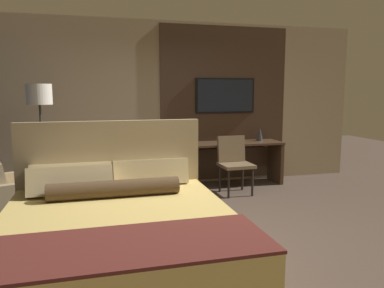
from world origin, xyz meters
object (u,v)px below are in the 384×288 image
object	(u,v)px
armchair_by_window	(23,200)
floor_lamp	(40,104)
tv	(225,96)
book	(237,141)
bed	(118,237)
vase_tall	(260,134)
desk	(229,156)
desk_chair	(234,159)

from	to	relation	value
armchair_by_window	floor_lamp	distance (m)	1.31
tv	book	xyz separation A→B (m)	(0.15, -0.22, -0.79)
bed	vase_tall	size ratio (longest dim) A/B	8.98
desk	floor_lamp	world-z (taller)	floor_lamp
book	desk	bearing A→B (deg)	-173.36
desk	vase_tall	bearing A→B (deg)	5.11
vase_tall	bed	bearing A→B (deg)	-132.95
floor_lamp	armchair_by_window	bearing A→B (deg)	-108.85
tv	armchair_by_window	distance (m)	3.67
desk_chair	bed	bearing A→B (deg)	-132.52
desk	floor_lamp	distance (m)	3.17
vase_tall	book	world-z (taller)	vase_tall
tv	floor_lamp	size ratio (longest dim) A/B	0.63
desk_chair	tv	bearing A→B (deg)	79.23
bed	tv	distance (m)	3.92
armchair_by_window	desk_chair	bearing A→B (deg)	-97.79
desk_chair	floor_lamp	world-z (taller)	floor_lamp
bed	vase_tall	bearing A→B (deg)	47.05
armchair_by_window	book	bearing A→B (deg)	-89.64
vase_tall	floor_lamp	bearing A→B (deg)	-170.29
bed	book	bearing A→B (deg)	51.80
armchair_by_window	floor_lamp	bearing A→B (deg)	-37.25
desk	tv	bearing A→B (deg)	90.00
tv	floor_lamp	world-z (taller)	tv
desk_chair	book	world-z (taller)	desk_chair
book	floor_lamp	bearing A→B (deg)	-169.57
bed	floor_lamp	world-z (taller)	floor_lamp
bed	desk	xyz separation A→B (m)	(2.11, 2.85, 0.15)
bed	desk_chair	bearing A→B (deg)	49.36
tv	vase_tall	world-z (taller)	tv
bed	book	size ratio (longest dim) A/B	8.46
desk_chair	armchair_by_window	xyz separation A→B (m)	(-3.04, -0.57, -0.28)
floor_lamp	vase_tall	size ratio (longest dim) A/B	7.05
desk_chair	vase_tall	bearing A→B (deg)	37.60
floor_lamp	book	distance (m)	3.25
armchair_by_window	desk	bearing A→B (deg)	-89.09
bed	desk	size ratio (longest dim) A/B	1.21
tv	book	bearing A→B (deg)	-55.03
tv	desk_chair	world-z (taller)	tv
bed	vase_tall	distance (m)	4.00
bed	armchair_by_window	size ratio (longest dim) A/B	2.22
tv	floor_lamp	bearing A→B (deg)	-165.08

